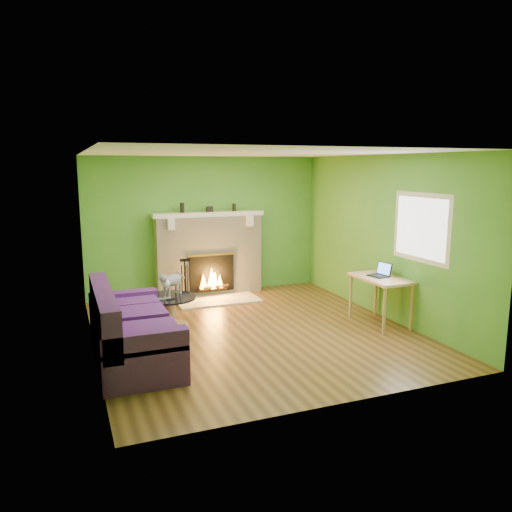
{
  "coord_description": "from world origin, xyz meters",
  "views": [
    {
      "loc": [
        -2.56,
        -6.65,
        2.42
      ],
      "look_at": [
        0.21,
        0.4,
        1.05
      ],
      "focal_mm": 35.0,
      "sensor_mm": 36.0,
      "label": 1
    }
  ],
  "objects_px": {
    "desk": "(381,283)",
    "cat": "(172,283)",
    "coffee_table": "(169,309)",
    "sofa": "(129,331)"
  },
  "relations": [
    {
      "from": "desk",
      "to": "cat",
      "type": "relative_size",
      "value": 1.61
    },
    {
      "from": "coffee_table",
      "to": "cat",
      "type": "relative_size",
      "value": 1.34
    },
    {
      "from": "sofa",
      "to": "cat",
      "type": "height_order",
      "value": "sofa"
    },
    {
      "from": "desk",
      "to": "coffee_table",
      "type": "bearing_deg",
      "value": 161.25
    },
    {
      "from": "sofa",
      "to": "desk",
      "type": "height_order",
      "value": "sofa"
    },
    {
      "from": "sofa",
      "to": "coffee_table",
      "type": "xyz_separation_m",
      "value": [
        0.73,
        1.1,
        -0.09
      ]
    },
    {
      "from": "sofa",
      "to": "cat",
      "type": "distance_m",
      "value": 1.44
    },
    {
      "from": "sofa",
      "to": "coffee_table",
      "type": "bearing_deg",
      "value": 56.39
    },
    {
      "from": "desk",
      "to": "cat",
      "type": "height_order",
      "value": "cat"
    },
    {
      "from": "sofa",
      "to": "coffee_table",
      "type": "height_order",
      "value": "sofa"
    }
  ]
}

